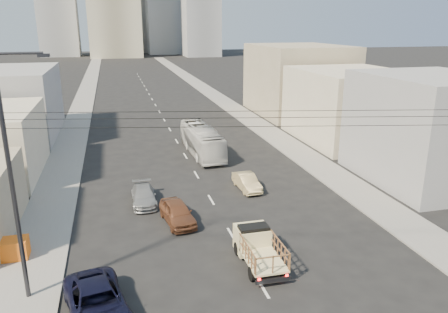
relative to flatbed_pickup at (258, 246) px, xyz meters
name	(u,v)px	position (x,y,z in m)	size (l,w,h in m)	color
ground	(276,311)	(-0.53, -4.33, -1.09)	(420.00, 420.00, 0.00)	black
sidewalk_left	(86,95)	(-12.28, 65.67, -1.03)	(3.50, 180.00, 0.12)	gray
sidewalk_right	(207,90)	(11.22, 65.67, -1.03)	(3.50, 180.00, 0.12)	gray
lane_dashes	(157,108)	(-0.53, 48.67, -1.09)	(0.15, 104.00, 0.01)	silver
flatbed_pickup	(258,246)	(0.00, 0.00, 0.00)	(1.95, 4.41, 1.90)	beige
navy_pickup	(97,304)	(-8.66, -2.79, -0.33)	(2.55, 5.52, 1.54)	black
city_bus	(202,140)	(1.27, 21.97, 0.36)	(2.44, 10.42, 2.90)	silver
sedan_brown	(177,213)	(-3.62, 6.33, -0.36)	(1.74, 4.32, 1.47)	brown
sedan_tan	(247,182)	(2.79, 11.13, -0.45)	(1.35, 3.88, 1.28)	tan
sedan_grey	(144,196)	(-5.58, 10.21, -0.47)	(1.75, 4.30, 1.25)	gray
streetlamp_left	(13,175)	(-11.92, -0.33, 5.34)	(2.36, 0.25, 12.00)	#2D2D33
overhead_wires	(271,118)	(-0.53, -2.83, 7.87)	(23.01, 5.02, 0.72)	black
crate_stack	(11,249)	(-13.53, 3.82, -0.40)	(1.80, 1.20, 1.14)	orange
bldg_right_near	(430,129)	(18.47, 9.67, 3.41)	(10.00, 12.00, 9.00)	gray
bldg_right_mid	(350,105)	(18.97, 23.67, 2.91)	(11.00, 14.00, 8.00)	beige
bldg_right_far	(298,80)	(19.47, 39.67, 3.91)	(12.00, 16.00, 10.00)	tan
bldg_left_far	(1,104)	(-20.03, 34.67, 2.91)	(12.00, 16.00, 8.00)	gray
midrise_ne	(165,7)	(17.47, 180.67, 18.91)	(16.00, 16.00, 40.00)	gray
midrise_nw	(58,13)	(-26.53, 175.67, 15.91)	(15.00, 15.00, 34.00)	gray
midrise_back	(135,3)	(5.47, 195.67, 20.91)	(18.00, 18.00, 44.00)	gray
midrise_east	(201,21)	(29.47, 160.67, 12.91)	(14.00, 14.00, 28.00)	gray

